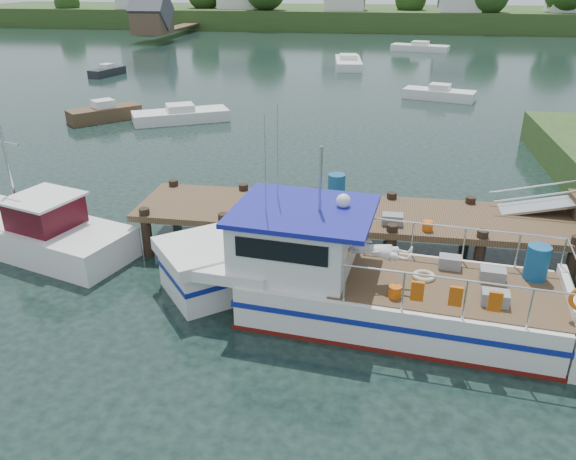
% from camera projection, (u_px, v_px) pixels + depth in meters
% --- Properties ---
extents(ground_plane, '(160.00, 160.00, 0.00)m').
position_uv_depth(ground_plane, '(326.00, 249.00, 18.15)').
color(ground_plane, black).
extents(far_shore, '(140.00, 42.55, 9.22)m').
position_uv_depth(far_shore, '(377.00, 14.00, 91.14)').
color(far_shore, '#314B1E').
rests_on(far_shore, ground).
extents(dock, '(16.60, 3.00, 4.78)m').
position_uv_depth(dock, '(552.00, 197.00, 16.27)').
color(dock, '#4E3A25').
rests_on(dock, ground).
extents(lobster_boat, '(10.99, 4.17, 5.29)m').
position_uv_depth(lobster_boat, '(346.00, 280.00, 14.43)').
color(lobster_boat, silver).
rests_on(lobster_boat, ground).
extents(work_boat, '(7.62, 4.13, 4.03)m').
position_uv_depth(work_boat, '(31.00, 230.00, 18.01)').
color(work_boat, silver).
rests_on(work_boat, ground).
extents(moored_rowboat, '(3.93, 4.09, 1.23)m').
position_uv_depth(moored_rowboat, '(104.00, 113.00, 33.86)').
color(moored_rowboat, '#4E3A25').
rests_on(moored_rowboat, ground).
extents(moored_far, '(6.70, 3.72, 1.08)m').
position_uv_depth(moored_far, '(420.00, 47.00, 63.95)').
color(moored_far, silver).
rests_on(moored_far, ground).
extents(moored_a, '(5.85, 4.35, 1.04)m').
position_uv_depth(moored_a, '(181.00, 115.00, 33.62)').
color(moored_a, silver).
rests_on(moored_a, ground).
extents(moored_b, '(5.15, 2.97, 1.08)m').
position_uv_depth(moored_b, '(439.00, 94.00, 39.47)').
color(moored_b, silver).
rests_on(moored_b, ground).
extents(moored_d, '(3.02, 7.02, 1.16)m').
position_uv_depth(moored_d, '(348.00, 62.00, 53.07)').
color(moored_d, silver).
rests_on(moored_d, ground).
extents(moored_e, '(2.10, 3.78, 0.99)m').
position_uv_depth(moored_e, '(107.00, 71.00, 48.72)').
color(moored_e, black).
rests_on(moored_e, ground).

